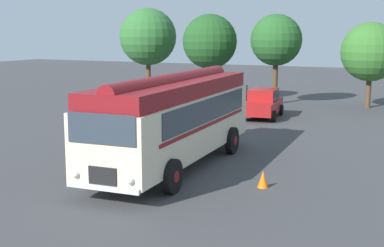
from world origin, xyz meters
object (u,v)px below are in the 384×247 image
(car_mid_left, at_px, (263,103))
(traffic_cone, at_px, (263,179))
(car_near_left, at_px, (230,99))
(vintage_bus, at_px, (174,116))

(car_mid_left, bearing_deg, traffic_cone, -71.67)
(car_near_left, relative_size, car_mid_left, 0.98)
(car_near_left, bearing_deg, car_mid_left, -21.37)
(car_near_left, height_order, car_mid_left, same)
(vintage_bus, relative_size, car_mid_left, 2.34)
(car_near_left, relative_size, traffic_cone, 7.82)
(vintage_bus, relative_size, car_near_left, 2.39)
(car_near_left, distance_m, traffic_cone, 16.25)
(car_near_left, xyz_separation_m, traffic_cone, (6.97, -14.67, -0.57))
(car_mid_left, xyz_separation_m, traffic_cone, (4.54, -13.72, -0.57))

